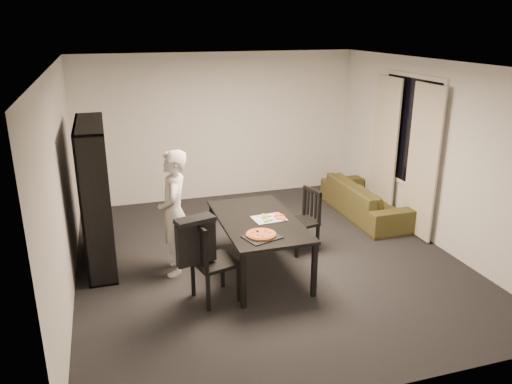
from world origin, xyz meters
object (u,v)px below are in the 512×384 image
object	(u,v)px
sofa	(366,199)
chair_right	(306,216)
pepperoni_pizza	(261,234)
baking_tray	(262,237)
chair_left	(207,257)
person	(174,213)
bookshelf	(96,195)
dining_table	(258,224)

from	to	relation	value
sofa	chair_right	bearing A→B (deg)	121.55
pepperoni_pizza	baking_tray	bearing A→B (deg)	-86.05
chair_right	sofa	distance (m)	1.73
chair_left	pepperoni_pizza	xyz separation A→B (m)	(0.65, 0.03, 0.18)
chair_right	baking_tray	xyz separation A→B (m)	(-0.96, -0.98, 0.22)
chair_right	chair_left	bearing A→B (deg)	-71.67
person	sofa	size ratio (longest dim) A/B	0.83
bookshelf	pepperoni_pizza	xyz separation A→B (m)	(1.81, -1.40, -0.21)
dining_table	baking_tray	world-z (taller)	baking_tray
chair_left	pepperoni_pizza	distance (m)	0.67
pepperoni_pizza	sofa	size ratio (longest dim) A/B	0.18
chair_left	chair_right	world-z (taller)	chair_left
bookshelf	sofa	bearing A→B (deg)	5.97
bookshelf	dining_table	xyz separation A→B (m)	(1.94, -0.89, -0.30)
person	pepperoni_pizza	world-z (taller)	person
dining_table	baking_tray	distance (m)	0.56
chair_left	pepperoni_pizza	world-z (taller)	chair_left
chair_left	sofa	world-z (taller)	chair_left
chair_right	sofa	size ratio (longest dim) A/B	0.45
person	baking_tray	world-z (taller)	person
bookshelf	dining_table	distance (m)	2.15
person	sofa	bearing A→B (deg)	118.89
chair_left	dining_table	bearing A→B (deg)	-69.95
bookshelf	chair_left	bearing A→B (deg)	-50.88
baking_tray	sofa	xyz separation A→B (m)	(2.42, 1.88, -0.44)
chair_right	pepperoni_pizza	xyz separation A→B (m)	(-0.96, -0.95, 0.24)
bookshelf	pepperoni_pizza	world-z (taller)	bookshelf
bookshelf	chair_right	size ratio (longest dim) A/B	2.14
bookshelf	chair_left	size ratio (longest dim) A/B	1.92
sofa	baking_tray	bearing A→B (deg)	127.80
bookshelf	chair_left	world-z (taller)	bookshelf
bookshelf	baking_tray	size ratio (longest dim) A/B	4.75
bookshelf	pepperoni_pizza	distance (m)	2.30
bookshelf	sofa	distance (m)	4.31
dining_table	chair_right	size ratio (longest dim) A/B	1.94
dining_table	sofa	size ratio (longest dim) A/B	0.88
bookshelf	person	world-z (taller)	bookshelf
chair_left	chair_right	size ratio (longest dim) A/B	1.11
chair_right	person	size ratio (longest dim) A/B	0.55
dining_table	pepperoni_pizza	world-z (taller)	pepperoni_pizza
baking_tray	pepperoni_pizza	world-z (taller)	pepperoni_pizza
bookshelf	person	xyz separation A→B (m)	(0.92, -0.60, -0.14)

